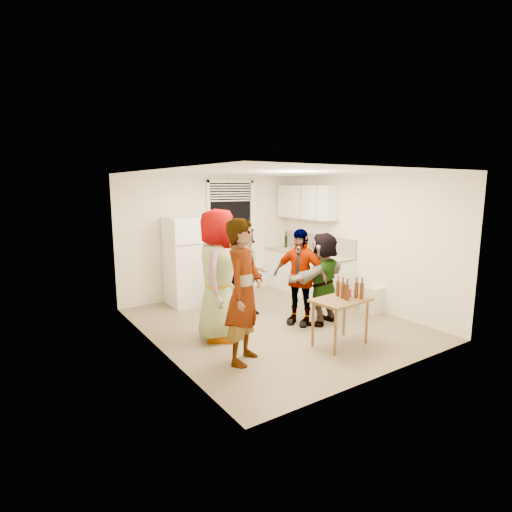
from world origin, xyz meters
TOP-DOWN VIEW (x-y plane):
  - room at (0.00, 0.00)m, footprint 4.00×4.50m
  - window at (0.45, 2.21)m, footprint 1.12×0.10m
  - refrigerator at (-0.75, 1.88)m, footprint 0.70×0.70m
  - counter_lower at (1.70, 1.15)m, footprint 0.60×2.20m
  - countertop at (1.70, 1.15)m, footprint 0.64×2.22m
  - backsplash at (1.99, 1.15)m, footprint 0.03×2.20m
  - upper_cabinets at (1.83, 1.35)m, footprint 0.34×1.60m
  - kettle at (1.65, 1.39)m, footprint 0.24×0.20m
  - paper_towel at (1.68, 0.70)m, footprint 0.13×0.13m
  - wine_bottle at (1.75, 1.95)m, footprint 0.07×0.07m
  - beer_bottle_counter at (1.60, 0.80)m, footprint 0.06×0.06m
  - blue_cup at (1.58, 0.51)m, footprint 0.09×0.09m
  - picture_frame at (1.92, 1.47)m, footprint 0.02×0.18m
  - trash_bin at (1.87, -0.50)m, footprint 0.33×0.33m
  - serving_table at (0.25, -1.26)m, footprint 0.86×0.61m
  - beer_bottle_table at (0.32, -1.13)m, footprint 0.06×0.06m
  - red_cup at (0.42, -1.24)m, footprint 0.09×0.09m
  - guest_grey at (-1.09, -0.05)m, footprint 2.12×2.01m
  - guest_stripe at (-1.20, -0.96)m, footprint 1.68×1.93m
  - guest_back_left at (-0.12, 0.66)m, footprint 1.40×1.69m
  - guest_back_right at (-0.06, 0.99)m, footprint 0.98×1.50m
  - guest_black at (0.33, -0.23)m, footprint 1.86×1.57m
  - guest_orange at (0.68, -0.42)m, footprint 1.78×1.86m

SIDE VIEW (x-z plane):
  - room at x=0.00m, z-range -1.25..1.25m
  - serving_table at x=0.25m, z-range -0.35..0.35m
  - guest_grey at x=-1.09m, z-range -0.31..0.31m
  - guest_stripe at x=-1.20m, z-range -0.23..0.23m
  - guest_back_left at x=-0.12m, z-range -0.29..0.29m
  - guest_back_right at x=-0.06m, z-range -0.27..0.27m
  - guest_black at x=0.33m, z-range -0.20..0.20m
  - guest_orange at x=0.68m, z-range -0.23..0.23m
  - trash_bin at x=1.87m, z-range 0.02..0.48m
  - counter_lower at x=1.70m, z-range 0.00..0.86m
  - beer_bottle_table at x=0.32m, z-range 0.58..0.80m
  - red_cup at x=0.42m, z-range 0.63..0.75m
  - refrigerator at x=-0.75m, z-range 0.00..1.70m
  - countertop at x=1.70m, z-range 0.86..0.90m
  - beer_bottle_counter at x=1.60m, z-range 0.78..1.02m
  - kettle at x=1.65m, z-range 0.80..1.00m
  - paper_towel at x=1.68m, z-range 0.76..1.04m
  - wine_bottle at x=1.75m, z-range 0.77..1.03m
  - blue_cup at x=1.58m, z-range 0.84..0.96m
  - picture_frame at x=1.92m, z-range 0.90..1.05m
  - backsplash at x=1.99m, z-range 0.90..1.26m
  - window at x=0.45m, z-range 1.32..2.38m
  - upper_cabinets at x=1.83m, z-range 1.60..2.30m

